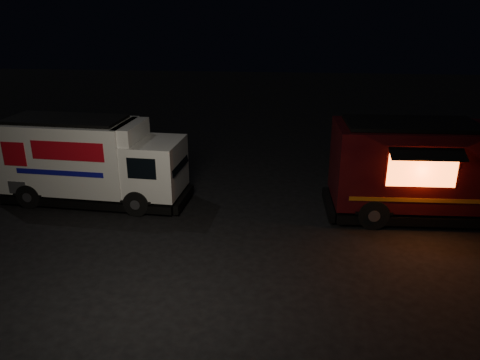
% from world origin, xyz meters
% --- Properties ---
extents(ground, '(80.00, 80.00, 0.00)m').
position_xyz_m(ground, '(0.00, 0.00, 0.00)').
color(ground, black).
rests_on(ground, ground).
extents(white_truck, '(7.17, 2.87, 3.18)m').
position_xyz_m(white_truck, '(-3.93, 3.17, 1.59)').
color(white_truck, silver).
rests_on(white_truck, ground).
extents(red_truck, '(7.33, 2.88, 3.38)m').
position_xyz_m(red_truck, '(8.29, 2.97, 1.69)').
color(red_truck, '#3A0A0B').
rests_on(red_truck, ground).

